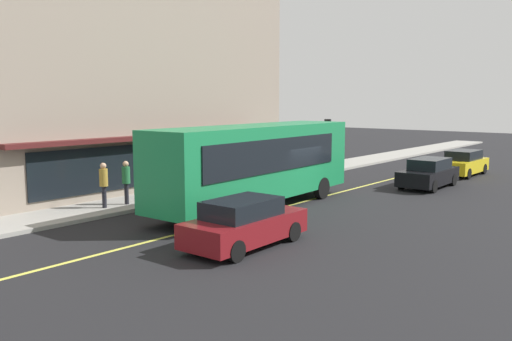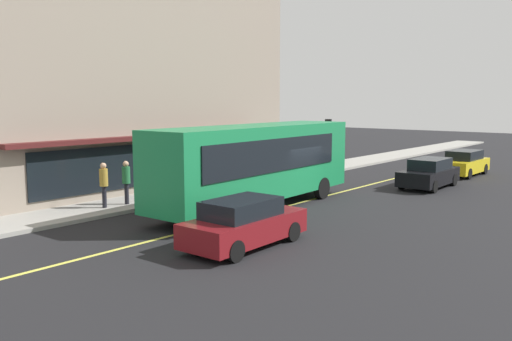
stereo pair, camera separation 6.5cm
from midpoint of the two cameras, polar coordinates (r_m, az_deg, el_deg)
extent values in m
plane|color=black|center=(23.32, 4.59, -3.58)|extent=(120.00, 120.00, 0.00)
cube|color=#9E9B93|center=(26.73, -4.86, -1.98)|extent=(80.00, 2.77, 0.15)
cube|color=#D8D14C|center=(23.32, 4.59, -3.57)|extent=(36.00, 0.16, 0.01)
cube|color=gray|center=(29.09, -16.90, 13.61)|extent=(20.47, 8.23, 15.44)
cube|color=#4C1919|center=(25.45, -11.05, 3.60)|extent=(14.33, 0.70, 0.20)
cube|color=black|center=(25.74, -11.29, 0.73)|extent=(12.28, 0.08, 2.00)
cube|color=#197F47|center=(21.96, 0.13, 1.03)|extent=(11.11, 3.02, 3.00)
cube|color=black|center=(26.45, 7.28, 2.87)|extent=(0.22, 2.10, 1.80)
cube|color=black|center=(22.47, -2.91, 2.09)|extent=(8.79, 0.48, 1.32)
cube|color=black|center=(20.93, 2.41, 1.69)|extent=(8.79, 0.48, 1.32)
cube|color=#0CF259|center=(26.46, 7.39, 4.80)|extent=(0.17, 1.90, 0.36)
cube|color=#2D2D33|center=(26.72, 7.33, -0.56)|extent=(0.27, 2.40, 0.40)
cylinder|color=black|center=(25.65, 2.86, -1.41)|extent=(1.01, 0.35, 1.00)
cylinder|color=black|center=(24.46, 7.24, -1.90)|extent=(1.01, 0.35, 1.00)
cylinder|color=black|center=(20.32, -8.45, -3.87)|extent=(1.01, 0.35, 1.00)
cylinder|color=black|center=(18.80, -3.61, -4.74)|extent=(1.01, 0.35, 1.00)
cylinder|color=#2D2D33|center=(33.84, 8.15, 2.84)|extent=(0.12, 0.12, 3.20)
cube|color=black|center=(33.87, 7.90, 4.80)|extent=(0.30, 0.30, 0.90)
sphere|color=red|center=(33.95, 7.66, 5.27)|extent=(0.18, 0.18, 0.18)
sphere|color=orange|center=(33.96, 7.66, 4.81)|extent=(0.18, 0.18, 0.18)
sphere|color=green|center=(33.97, 7.65, 4.36)|extent=(0.18, 0.18, 0.18)
cube|color=black|center=(28.79, 18.31, -0.61)|extent=(4.32, 1.85, 0.75)
cube|color=black|center=(28.85, 18.48, 0.70)|extent=(2.43, 1.54, 0.55)
cylinder|color=black|center=(27.23, 18.83, -1.67)|extent=(0.64, 0.23, 0.64)
cylinder|color=black|center=(27.83, 15.67, -1.35)|extent=(0.64, 0.23, 0.64)
cylinder|color=black|center=(29.88, 20.74, -0.96)|extent=(0.64, 0.23, 0.64)
cylinder|color=black|center=(30.43, 17.81, -0.69)|extent=(0.64, 0.23, 0.64)
cube|color=maroon|center=(16.39, -1.12, -6.23)|extent=(4.35, 1.91, 0.75)
cube|color=black|center=(16.13, -1.46, -4.09)|extent=(2.45, 1.57, 0.55)
cylinder|color=black|center=(18.02, -0.25, -5.85)|extent=(0.65, 0.24, 0.64)
cylinder|color=black|center=(17.08, 4.08, -6.63)|extent=(0.65, 0.24, 0.64)
cylinder|color=black|center=(15.98, -6.68, -7.67)|extent=(0.65, 0.24, 0.64)
cylinder|color=black|center=(14.90, -2.17, -8.75)|extent=(0.65, 0.24, 0.64)
cube|color=yellow|center=(34.24, 21.65, 0.49)|extent=(4.32, 1.85, 0.75)
cube|color=black|center=(34.31, 21.79, 1.59)|extent=(2.43, 1.54, 0.55)
cylinder|color=black|center=(32.67, 22.17, -0.34)|extent=(0.64, 0.23, 0.64)
cylinder|color=black|center=(33.22, 19.49, -0.09)|extent=(0.64, 0.23, 0.64)
cylinder|color=black|center=(35.36, 23.64, 0.15)|extent=(0.64, 0.23, 0.64)
cylinder|color=black|center=(35.87, 21.14, 0.37)|extent=(0.64, 0.23, 0.64)
cylinder|color=black|center=(22.90, -13.80, -2.47)|extent=(0.18, 0.18, 0.89)
cylinder|color=#26723F|center=(22.78, -13.87, -0.49)|extent=(0.34, 0.34, 0.71)
sphere|color=tan|center=(22.72, -13.91, 0.70)|extent=(0.25, 0.25, 0.25)
cylinder|color=black|center=(22.38, -16.08, -2.77)|extent=(0.18, 0.18, 0.90)
cylinder|color=#B28C33|center=(22.25, -16.16, -0.73)|extent=(0.34, 0.34, 0.71)
sphere|color=tan|center=(22.19, -16.20, 0.50)|extent=(0.25, 0.25, 0.25)
camera|label=1|loc=(0.03, -89.91, 0.01)|focal=36.78mm
camera|label=2|loc=(0.03, 90.09, -0.01)|focal=36.78mm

